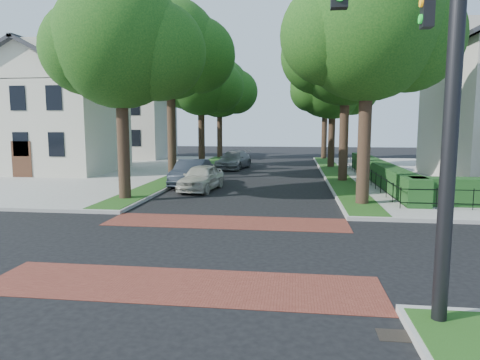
% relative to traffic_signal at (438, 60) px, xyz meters
% --- Properties ---
extents(ground, '(120.00, 120.00, 0.00)m').
position_rel_traffic_signal_xyz_m(ground, '(-4.89, 4.41, -4.71)').
color(ground, black).
rests_on(ground, ground).
extents(sidewalk_nw, '(30.00, 30.00, 0.15)m').
position_rel_traffic_signal_xyz_m(sidewalk_nw, '(-24.39, 23.41, -4.63)').
color(sidewalk_nw, gray).
rests_on(sidewalk_nw, ground).
extents(crosswalk_far, '(9.00, 2.20, 0.01)m').
position_rel_traffic_signal_xyz_m(crosswalk_far, '(-4.89, 7.61, -4.70)').
color(crosswalk_far, maroon).
rests_on(crosswalk_far, ground).
extents(crosswalk_near, '(9.00, 2.20, 0.01)m').
position_rel_traffic_signal_xyz_m(crosswalk_near, '(-4.89, 1.21, -4.70)').
color(crosswalk_near, maroon).
rests_on(crosswalk_near, ground).
extents(storm_drain, '(0.65, 0.45, 0.01)m').
position_rel_traffic_signal_xyz_m(storm_drain, '(-0.59, -0.59, -4.70)').
color(storm_drain, black).
rests_on(storm_drain, ground).
extents(grass_strip_ne, '(1.60, 29.80, 0.02)m').
position_rel_traffic_signal_xyz_m(grass_strip_ne, '(0.51, 23.51, -4.55)').
color(grass_strip_ne, '#1D4112').
rests_on(grass_strip_ne, sidewalk_ne).
extents(grass_strip_nw, '(1.60, 29.80, 0.02)m').
position_rel_traffic_signal_xyz_m(grass_strip_nw, '(-10.29, 23.51, -4.55)').
color(grass_strip_nw, '#1D4112').
rests_on(grass_strip_nw, sidewalk_nw).
extents(tree_right_near, '(7.75, 6.67, 10.66)m').
position_rel_traffic_signal_xyz_m(tree_right_near, '(0.72, 11.65, 2.92)').
color(tree_right_near, black).
rests_on(tree_right_near, sidewalk_ne).
extents(tree_right_mid, '(8.25, 7.09, 11.22)m').
position_rel_traffic_signal_xyz_m(tree_right_mid, '(0.72, 19.66, 3.28)').
color(tree_right_mid, black).
rests_on(tree_right_mid, sidewalk_ne).
extents(tree_right_far, '(7.25, 6.23, 9.74)m').
position_rel_traffic_signal_xyz_m(tree_right_far, '(0.71, 28.64, 2.20)').
color(tree_right_far, black).
rests_on(tree_right_far, sidewalk_ne).
extents(tree_right_back, '(7.50, 6.45, 10.20)m').
position_rel_traffic_signal_xyz_m(tree_right_back, '(0.72, 37.64, 2.56)').
color(tree_right_back, black).
rests_on(tree_right_back, sidewalk_ne).
extents(tree_left_near, '(7.50, 6.45, 10.20)m').
position_rel_traffic_signal_xyz_m(tree_left_near, '(-10.28, 11.64, 2.56)').
color(tree_left_near, black).
rests_on(tree_left_near, sidewalk_nw).
extents(tree_left_mid, '(8.00, 6.88, 11.48)m').
position_rel_traffic_signal_xyz_m(tree_left_mid, '(-10.28, 19.66, 3.64)').
color(tree_left_mid, black).
rests_on(tree_left_mid, sidewalk_nw).
extents(tree_left_far, '(7.00, 6.02, 9.86)m').
position_rel_traffic_signal_xyz_m(tree_left_far, '(-10.29, 28.63, 2.41)').
color(tree_left_far, black).
rests_on(tree_left_far, sidewalk_nw).
extents(tree_left_back, '(7.75, 6.66, 10.44)m').
position_rel_traffic_signal_xyz_m(tree_left_back, '(-10.28, 37.65, 2.70)').
color(tree_left_back, black).
rests_on(tree_left_back, sidewalk_nw).
extents(hedge_main_road, '(1.00, 18.00, 1.20)m').
position_rel_traffic_signal_xyz_m(hedge_main_road, '(2.81, 19.41, -3.96)').
color(hedge_main_road, '#143B16').
rests_on(hedge_main_road, sidewalk_ne).
extents(fence_main_road, '(0.06, 18.00, 0.90)m').
position_rel_traffic_signal_xyz_m(fence_main_road, '(2.01, 19.41, -4.11)').
color(fence_main_road, black).
rests_on(fence_main_road, sidewalk_ne).
extents(house_left_near, '(10.00, 9.00, 10.14)m').
position_rel_traffic_signal_xyz_m(house_left_near, '(-20.38, 22.41, 0.33)').
color(house_left_near, beige).
rests_on(house_left_near, sidewalk_nw).
extents(house_left_far, '(10.00, 9.00, 10.14)m').
position_rel_traffic_signal_xyz_m(house_left_far, '(-20.38, 36.41, 0.33)').
color(house_left_far, beige).
rests_on(house_left_far, sidewalk_nw).
extents(traffic_signal, '(2.17, 2.00, 8.00)m').
position_rel_traffic_signal_xyz_m(traffic_signal, '(0.00, 0.00, 0.00)').
color(traffic_signal, black).
rests_on(traffic_signal, sidewalk_se).
extents(parked_car_front, '(2.14, 4.39, 1.44)m').
position_rel_traffic_signal_xyz_m(parked_car_front, '(-7.50, 15.16, -3.98)').
color(parked_car_front, beige).
rests_on(parked_car_front, ground).
extents(parked_car_middle, '(1.73, 4.74, 1.55)m').
position_rel_traffic_signal_xyz_m(parked_car_middle, '(-8.49, 16.93, -3.93)').
color(parked_car_middle, '#1C222A').
rests_on(parked_car_middle, ground).
extents(parked_car_rear, '(2.79, 5.30, 1.46)m').
position_rel_traffic_signal_xyz_m(parked_car_rear, '(-7.40, 27.12, -3.98)').
color(parked_car_rear, slate).
rests_on(parked_car_rear, ground).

